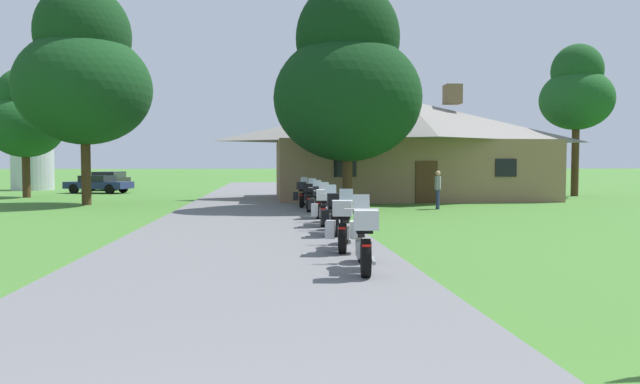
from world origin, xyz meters
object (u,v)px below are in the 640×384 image
(motorcycle_orange_nearest_to_camera, at_px, (364,239))
(motorcycle_black_third_in_row, at_px, (334,214))
(tree_by_lodge_front, at_px, (348,81))
(motorcycle_red_fourth_in_row, at_px, (323,207))
(parked_navy_sedan_far_left, at_px, (99,184))
(motorcycle_blue_farthest_in_row, at_px, (302,194))
(bystander_gray_shirt_near_lodge, at_px, (438,188))
(tree_right_of_lodge, at_px, (577,92))
(parked_black_suv_far_left, at_px, (110,180))
(metal_silo_distant, at_px, (32,137))
(tree_left_near, at_px, (84,72))
(motorcycle_green_fifth_in_row, at_px, (318,202))
(motorcycle_black_sixth_in_row, at_px, (310,197))
(tree_left_far, at_px, (25,117))
(motorcycle_black_second_in_row, at_px, (344,225))

(motorcycle_orange_nearest_to_camera, bearing_deg, motorcycle_black_third_in_row, 95.67)
(motorcycle_black_third_in_row, distance_m, tree_by_lodge_front, 10.92)
(motorcycle_red_fourth_in_row, xyz_separation_m, parked_navy_sedan_far_left, (-13.06, 22.02, 0.03))
(motorcycle_blue_farthest_in_row, distance_m, bystander_gray_shirt_near_lodge, 5.91)
(tree_right_of_lodge, bearing_deg, parked_black_suv_far_left, 159.13)
(bystander_gray_shirt_near_lodge, bearing_deg, parked_black_suv_far_left, -113.11)
(metal_silo_distant, distance_m, parked_black_suv_far_left, 6.57)
(tree_left_near, bearing_deg, metal_silo_distant, 118.42)
(motorcycle_green_fifth_in_row, bearing_deg, metal_silo_distant, 131.11)
(motorcycle_red_fourth_in_row, relative_size, motorcycle_blue_farthest_in_row, 1.00)
(motorcycle_black_sixth_in_row, bearing_deg, parked_navy_sedan_far_left, 137.53)
(tree_left_far, bearing_deg, metal_silo_distant, 109.81)
(tree_left_near, bearing_deg, motorcycle_black_third_in_row, -51.15)
(motorcycle_red_fourth_in_row, bearing_deg, tree_by_lodge_front, 82.76)
(metal_silo_distant, bearing_deg, parked_navy_sedan_far_left, -40.26)
(tree_right_of_lodge, distance_m, tree_left_near, 27.90)
(tree_left_far, height_order, parked_navy_sedan_far_left, tree_left_far)
(motorcycle_black_third_in_row, height_order, metal_silo_distant, metal_silo_distant)
(motorcycle_black_second_in_row, relative_size, motorcycle_blue_farthest_in_row, 0.99)
(motorcycle_orange_nearest_to_camera, bearing_deg, bystander_gray_shirt_near_lodge, 74.56)
(metal_silo_distant, bearing_deg, motorcycle_black_second_in_row, -59.24)
(motorcycle_green_fifth_in_row, relative_size, tree_left_near, 0.20)
(bystander_gray_shirt_near_lodge, relative_size, parked_black_suv_far_left, 0.36)
(parked_black_suv_far_left, height_order, parked_navy_sedan_far_left, parked_black_suv_far_left)
(motorcycle_black_sixth_in_row, height_order, metal_silo_distant, metal_silo_distant)
(motorcycle_red_fourth_in_row, bearing_deg, motorcycle_black_third_in_row, -82.34)
(motorcycle_black_sixth_in_row, xyz_separation_m, tree_left_far, (-15.77, 11.89, 4.07))
(motorcycle_black_third_in_row, bearing_deg, motorcycle_blue_farthest_in_row, 93.39)
(motorcycle_black_second_in_row, bearing_deg, motorcycle_red_fourth_in_row, 100.09)
(motorcycle_black_sixth_in_row, height_order, motorcycle_blue_farthest_in_row, same)
(tree_left_near, height_order, parked_navy_sedan_far_left, tree_left_near)
(tree_left_near, bearing_deg, tree_by_lodge_front, -15.32)
(motorcycle_orange_nearest_to_camera, bearing_deg, tree_left_far, 129.09)
(tree_by_lodge_front, distance_m, tree_left_near, 12.60)
(motorcycle_orange_nearest_to_camera, bearing_deg, motorcycle_black_sixth_in_row, 96.40)
(parked_navy_sedan_far_left, bearing_deg, metal_silo_distant, 65.76)
(parked_navy_sedan_far_left, bearing_deg, tree_left_near, -150.59)
(motorcycle_black_second_in_row, height_order, parked_black_suv_far_left, parked_black_suv_far_left)
(tree_left_near, bearing_deg, motorcycle_black_sixth_in_row, -27.03)
(motorcycle_black_second_in_row, height_order, motorcycle_blue_farthest_in_row, same)
(parked_black_suv_far_left, bearing_deg, tree_left_near, -76.19)
(parked_navy_sedan_far_left, bearing_deg, motorcycle_blue_farthest_in_row, -122.22)
(motorcycle_black_third_in_row, xyz_separation_m, motorcycle_black_sixth_in_row, (-0.03, 7.60, 0.01))
(motorcycle_blue_farthest_in_row, bearing_deg, motorcycle_green_fifth_in_row, -79.27)
(bystander_gray_shirt_near_lodge, xyz_separation_m, parked_black_suv_far_left, (-19.36, 20.95, -0.15))
(motorcycle_black_sixth_in_row, xyz_separation_m, tree_right_of_lodge, (17.10, 10.31, 5.76))
(motorcycle_blue_farthest_in_row, xyz_separation_m, parked_black_suv_far_left, (-13.57, 19.81, 0.17))
(motorcycle_black_second_in_row, relative_size, motorcycle_green_fifth_in_row, 0.99)
(tree_left_far, relative_size, parked_black_suv_far_left, 1.61)
(tree_by_lodge_front, distance_m, tree_left_far, 20.20)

